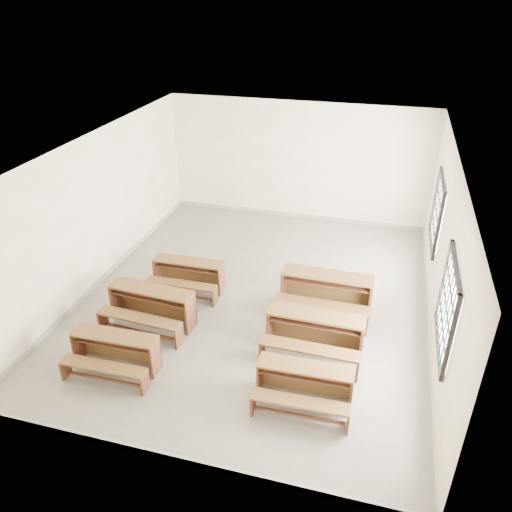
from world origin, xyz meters
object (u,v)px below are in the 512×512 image
(desk_set_1, at_px, (151,304))
(desk_set_3, at_px, (305,382))
(desk_set_2, at_px, (188,273))
(desk_set_5, at_px, (326,290))
(desk_set_0, at_px, (115,350))
(desk_set_4, at_px, (315,331))

(desk_set_1, relative_size, desk_set_3, 1.13)
(desk_set_1, xyz_separation_m, desk_set_3, (3.22, -1.27, -0.04))
(desk_set_1, xyz_separation_m, desk_set_2, (0.22, 1.32, -0.04))
(desk_set_1, bearing_deg, desk_set_5, 26.37)
(desk_set_0, relative_size, desk_set_3, 0.99)
(desk_set_1, distance_m, desk_set_3, 3.46)
(desk_set_4, height_order, desk_set_5, desk_set_5)
(desk_set_2, xyz_separation_m, desk_set_4, (2.95, -1.34, 0.05))
(desk_set_0, distance_m, desk_set_2, 2.67)
(desk_set_3, bearing_deg, desk_set_5, 89.64)
(desk_set_0, height_order, desk_set_4, desk_set_4)
(desk_set_5, bearing_deg, desk_set_3, -88.16)
(desk_set_4, bearing_deg, desk_set_5, 90.99)
(desk_set_0, xyz_separation_m, desk_set_2, (0.25, 2.66, 0.01))
(desk_set_0, distance_m, desk_set_4, 3.46)
(desk_set_3, relative_size, desk_set_4, 0.88)
(desk_set_1, relative_size, desk_set_5, 0.95)
(desk_set_5, bearing_deg, desk_set_0, -139.53)
(desk_set_0, height_order, desk_set_1, desk_set_1)
(desk_set_0, bearing_deg, desk_set_2, 83.46)
(desk_set_3, height_order, desk_set_4, desk_set_4)
(desk_set_3, relative_size, desk_set_5, 0.84)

